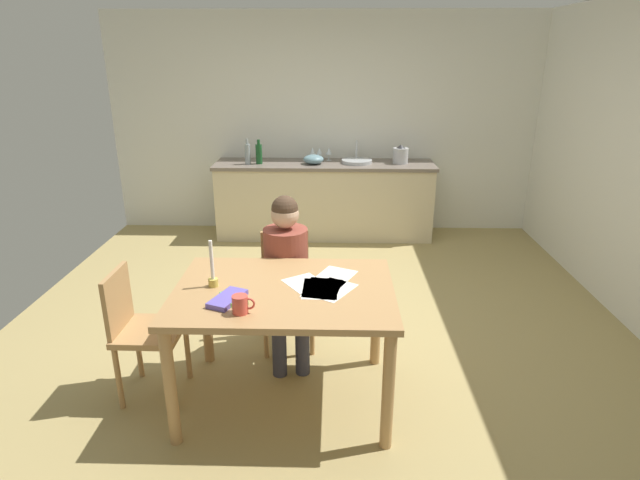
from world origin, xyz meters
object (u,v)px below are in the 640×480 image
at_px(candlestick, 213,274).
at_px(wine_glass_by_kettle, 319,151).
at_px(dining_table, 284,304).
at_px(mixing_bowl, 313,159).
at_px(chair_at_table, 286,284).
at_px(sink_unit, 357,161).
at_px(book_cookery, 227,299).
at_px(wine_glass_near_sink, 329,151).
at_px(wine_glass_back_left, 313,151).
at_px(stovetop_kettle, 401,155).
at_px(bottle_oil, 248,154).
at_px(person_seated, 287,268).
at_px(chair_side_empty, 140,327).
at_px(coffee_mug, 241,304).
at_px(book_magazine, 234,298).
at_px(bottle_vinegar, 259,154).

bearing_deg(candlestick, wine_glass_by_kettle, 80.67).
relative_size(dining_table, mixing_bowl, 5.58).
bearing_deg(dining_table, chair_at_table, 94.40).
bearing_deg(sink_unit, chair_at_table, -103.93).
distance_m(book_cookery, mixing_bowl, 3.38).
relative_size(sink_unit, wine_glass_near_sink, 2.34).
relative_size(sink_unit, wine_glass_by_kettle, 2.34).
bearing_deg(chair_at_table, wine_glass_back_left, 87.98).
bearing_deg(dining_table, stovetop_kettle, 71.57).
relative_size(mixing_bowl, wine_glass_back_left, 1.55).
distance_m(bottle_oil, stovetop_kettle, 1.79).
height_order(person_seated, sink_unit, person_seated).
distance_m(person_seated, candlestick, 0.71).
xyz_separation_m(chair_at_table, wine_glass_near_sink, (0.29, 2.66, 0.53)).
xyz_separation_m(chair_side_empty, candlestick, (0.49, -0.02, 0.39)).
bearing_deg(chair_side_empty, stovetop_kettle, 57.90).
relative_size(coffee_mug, book_cookery, 0.50).
xyz_separation_m(chair_side_empty, stovetop_kettle, (2.01, 3.20, 0.51)).
distance_m(dining_table, stovetop_kettle, 3.43).
distance_m(book_magazine, mixing_bowl, 3.36).
distance_m(chair_at_table, chair_side_empty, 1.11).
distance_m(candlestick, bottle_oil, 3.14).
bearing_deg(bottle_vinegar, book_magazine, -84.76).
relative_size(dining_table, wine_glass_near_sink, 8.66).
relative_size(candlestick, wine_glass_back_left, 1.93).
distance_m(mixing_bowl, stovetop_kettle, 1.03).
relative_size(coffee_mug, mixing_bowl, 0.53).
bearing_deg(chair_side_empty, sink_unit, 64.97).
relative_size(chair_side_empty, candlestick, 2.93).
relative_size(stovetop_kettle, wine_glass_back_left, 1.43).
bearing_deg(stovetop_kettle, mixing_bowl, -176.51).
bearing_deg(wine_glass_back_left, dining_table, -90.64).
bearing_deg(person_seated, sink_unit, 77.20).
height_order(chair_side_empty, wine_glass_back_left, wine_glass_back_left).
xyz_separation_m(dining_table, chair_side_empty, (-0.93, 0.04, -0.20)).
bearing_deg(person_seated, stovetop_kettle, 67.22).
relative_size(chair_side_empty, sink_unit, 2.41).
bearing_deg(wine_glass_back_left, stovetop_kettle, -8.20).
height_order(wine_glass_by_kettle, wine_glass_back_left, same).
height_order(coffee_mug, wine_glass_by_kettle, wine_glass_by_kettle).
distance_m(chair_at_table, sink_unit, 2.63).
relative_size(coffee_mug, candlestick, 0.43).
height_order(coffee_mug, stovetop_kettle, stovetop_kettle).
height_order(book_cookery, bottle_vinegar, bottle_vinegar).
height_order(bottle_oil, bottle_vinegar, bottle_oil).
bearing_deg(person_seated, chair_side_empty, -148.66).
distance_m(coffee_mug, wine_glass_back_left, 3.72).
xyz_separation_m(person_seated, wine_glass_back_left, (0.07, 2.81, 0.33)).
xyz_separation_m(bottle_oil, mixing_bowl, (0.77, 0.03, -0.07)).
relative_size(book_cookery, sink_unit, 0.71).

